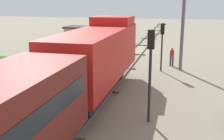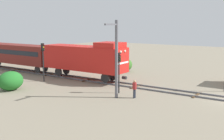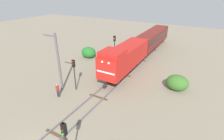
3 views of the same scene
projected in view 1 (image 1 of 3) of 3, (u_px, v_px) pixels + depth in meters
ground_plane at (139, 50)px, 34.33m from camera, size 120.27×120.27×0.00m
railway_track at (139, 49)px, 34.31m from camera, size 2.40×80.18×0.16m
locomotive at (99, 52)px, 17.51m from camera, size 2.90×11.60×4.60m
traffic_signal_near at (111, 26)px, 32.98m from camera, size 0.32×0.34×4.20m
traffic_signal_mid at (162, 38)px, 23.34m from camera, size 0.32×0.34×4.05m
traffic_signal_far at (151, 60)px, 13.26m from camera, size 0.32×0.34×4.58m
worker_near_track at (125, 38)px, 37.75m from camera, size 0.38×0.38×1.70m
worker_by_signal at (172, 55)px, 25.69m from camera, size 0.38×0.38×1.70m
catenary_mast at (184, 26)px, 23.40m from camera, size 1.94×0.28×7.20m
relay_hut at (80, 37)px, 35.37m from camera, size 3.50×2.90×2.74m
bush_near at (2, 69)px, 20.53m from camera, size 2.73×2.23×1.98m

